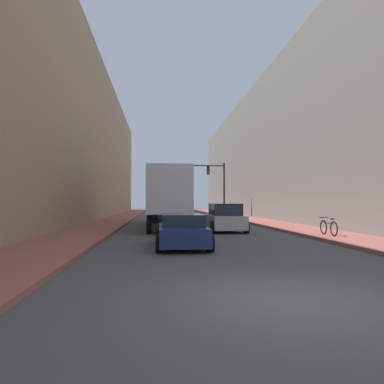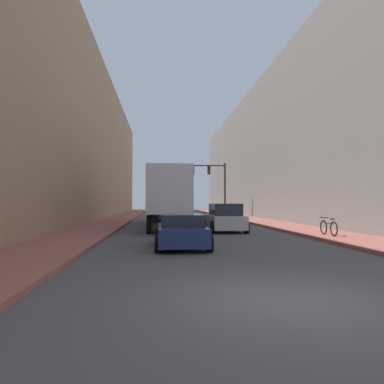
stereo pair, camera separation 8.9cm
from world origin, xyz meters
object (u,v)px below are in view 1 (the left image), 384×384
semi_truck (167,196)px  sedan_car (182,231)px  traffic_signal_gantry (206,178)px  parked_bicycle (329,228)px  suv_car (225,218)px

semi_truck → sedan_car: 12.15m
traffic_signal_gantry → parked_bicycle: size_ratio=3.87×
semi_truck → sedan_car: (0.33, -12.04, -1.52)m
semi_truck → suv_car: size_ratio=3.12×
suv_car → traffic_signal_gantry: bearing=86.3°
suv_car → parked_bicycle: (4.23, -4.82, -0.25)m
suv_car → sedan_car: bearing=-111.9°
sedan_car → suv_car: (3.04, 7.55, 0.15)m
semi_truck → sedan_car: size_ratio=3.20×
semi_truck → suv_car: (3.37, -4.49, -1.37)m
parked_bicycle → suv_car: bearing=131.2°
traffic_signal_gantry → parked_bicycle: 23.10m
traffic_signal_gantry → sedan_car: bearing=-99.4°
sedan_car → traffic_signal_gantry: bearing=80.6°
suv_car → traffic_signal_gantry: 18.14m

